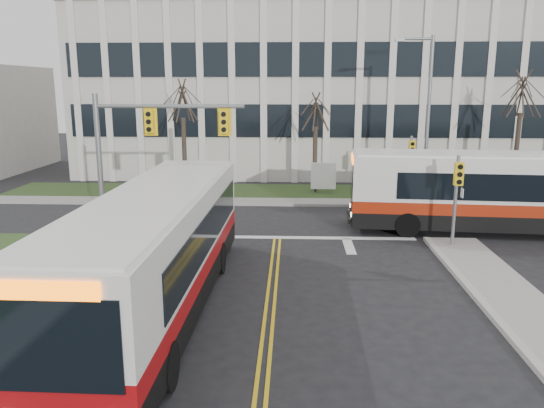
{
  "coord_description": "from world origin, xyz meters",
  "views": [
    {
      "loc": [
        0.64,
        -14.12,
        6.48
      ],
      "look_at": [
        -0.15,
        5.99,
        2.0
      ],
      "focal_mm": 35.0,
      "sensor_mm": 36.0,
      "label": 1
    }
  ],
  "objects_px": {
    "directory_sign": "(323,176)",
    "streetlight": "(425,110)",
    "bus_cross": "(500,194)",
    "bus_main": "(157,253)"
  },
  "relations": [
    {
      "from": "directory_sign",
      "to": "streetlight",
      "type": "bearing_deg",
      "value": -13.23
    },
    {
      "from": "streetlight",
      "to": "bus_cross",
      "type": "distance_m",
      "value": 7.77
    },
    {
      "from": "streetlight",
      "to": "directory_sign",
      "type": "height_order",
      "value": "streetlight"
    },
    {
      "from": "streetlight",
      "to": "bus_cross",
      "type": "relative_size",
      "value": 0.7
    },
    {
      "from": "bus_main",
      "to": "directory_sign",
      "type": "bearing_deg",
      "value": 72.36
    },
    {
      "from": "bus_cross",
      "to": "directory_sign",
      "type": "bearing_deg",
      "value": -132.48
    },
    {
      "from": "directory_sign",
      "to": "bus_cross",
      "type": "height_order",
      "value": "bus_cross"
    },
    {
      "from": "directory_sign",
      "to": "bus_main",
      "type": "distance_m",
      "value": 18.06
    },
    {
      "from": "directory_sign",
      "to": "bus_main",
      "type": "xyz_separation_m",
      "value": [
        -5.76,
        -17.1,
        0.58
      ]
    },
    {
      "from": "bus_main",
      "to": "streetlight",
      "type": "bearing_deg",
      "value": 55.44
    }
  ]
}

